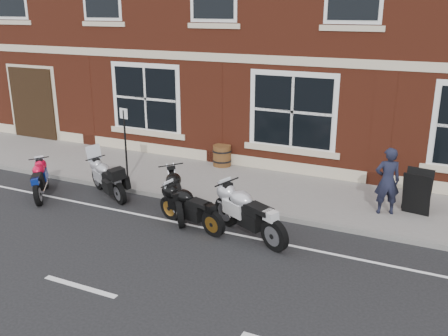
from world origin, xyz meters
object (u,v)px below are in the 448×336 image
Objects in this scene: moto_naked_black at (178,192)px; pedestrian_left at (387,181)px; moto_touring_silver at (108,177)px; a_board_sign at (417,192)px; moto_sport_black at (191,206)px; moto_sport_red at (42,179)px; moto_sport_silver at (249,211)px; barrel_planter at (222,156)px; parking_sign at (125,139)px.

pedestrian_left is at bearing -13.22° from moto_naked_black.
moto_touring_silver is 7.81m from a_board_sign.
moto_sport_black is 0.87m from moto_naked_black.
moto_sport_red is 0.83× the size of moto_naked_black.
moto_sport_red is 9.54m from a_board_sign.
moto_touring_silver reaches higher than moto_sport_red.
a_board_sign reaches higher than moto_sport_silver.
moto_sport_silver is 3.46m from pedestrian_left.
pedestrian_left is 1.55× the size of a_board_sign.
moto_sport_silver is at bearing -57.33° from barrel_planter.
moto_sport_silver is 4.87m from parking_sign.
moto_touring_silver is at bearing -11.16° from moto_sport_red.
pedestrian_left is at bearing -143.66° from a_board_sign.
barrel_planter is (-2.60, 4.05, -0.15)m from moto_sport_silver.
pedestrian_left is at bearing -21.79° from moto_sport_red.
moto_sport_red is at bearing 117.67° from moto_sport_silver.
moto_sport_silver is at bearing -130.92° from a_board_sign.
moto_sport_silver is 2.11m from moto_naked_black.
parking_sign is (-0.13, 1.02, 0.78)m from moto_touring_silver.
moto_naked_black is at bearing -29.96° from moto_sport_red.
moto_sport_silver is 4.81m from barrel_planter.
moto_touring_silver is 1.69× the size of a_board_sign.
moto_sport_red is at bearing -129.02° from barrel_planter.
moto_touring_silver is at bearing 91.03° from moto_sport_black.
a_board_sign is (9.14, 2.74, 0.16)m from moto_sport_red.
moto_naked_black reaches higher than moto_sport_black.
parking_sign reaches higher than a_board_sign.
moto_naked_black is (-2.06, 0.45, -0.03)m from moto_sport_silver.
barrel_planter is at bearing 61.09° from parking_sign.
moto_sport_red is (-1.58, -0.78, -0.04)m from moto_touring_silver.
moto_sport_black is at bearing 121.33° from moto_sport_silver.
parking_sign is (-7.69, -0.93, 0.66)m from a_board_sign.
moto_sport_silver is 3.27× the size of barrel_planter.
moto_sport_silver is 2.02× the size of a_board_sign.
moto_sport_black is 5.37m from a_board_sign.
moto_touring_silver is 2.74× the size of barrel_planter.
pedestrian_left is at bearing -20.53° from moto_sport_silver.
pedestrian_left is 0.80m from a_board_sign.
a_board_sign reaches higher than moto_sport_black.
moto_naked_black is at bearing -67.87° from moto_touring_silver.
moto_naked_black is (-0.66, 0.55, 0.05)m from moto_sport_black.
moto_naked_black is at bearing -147.84° from a_board_sign.
pedestrian_left is (8.47, 2.40, 0.45)m from moto_sport_red.
parking_sign reaches higher than moto_naked_black.
moto_sport_red is at bearing -154.02° from a_board_sign.
moto_sport_black is at bearing 9.58° from pedestrian_left.
moto_touring_silver is 0.84× the size of moto_sport_silver.
moto_sport_silver reaches higher than barrel_planter.
moto_sport_red is 2.46m from parking_sign.
moto_sport_silver reaches higher than moto_sport_red.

